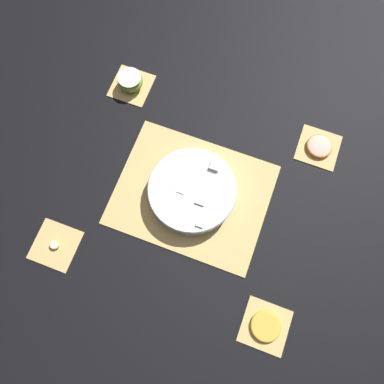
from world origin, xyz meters
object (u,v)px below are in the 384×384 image
orange_slice_whole (266,326)px  grapefruit_slice (319,146)px  apple_half (130,81)px  fruit_salad_bowl (192,191)px  banana_coin_single (54,245)px

orange_slice_whole → grapefruit_slice: 0.57m
orange_slice_whole → apple_half: bearing=138.5°
fruit_salad_bowl → orange_slice_whole: bearing=-41.5°
apple_half → orange_slice_whole: bearing=-41.5°
orange_slice_whole → banana_coin_single: size_ratio=2.94×
orange_slice_whole → fruit_salad_bowl: bearing=138.5°
apple_half → banana_coin_single: 0.57m
fruit_salad_bowl → grapefruit_slice: fruit_salad_bowl is taller
fruit_salad_bowl → banana_coin_single: bearing=-138.5°
apple_half → grapefruit_slice: 0.64m
orange_slice_whole → banana_coin_single: orange_slice_whole is taller
fruit_salad_bowl → banana_coin_single: 0.43m
apple_half → grapefruit_slice: bearing=0.0°
fruit_salad_bowl → orange_slice_whole: fruit_salad_bowl is taller
fruit_salad_bowl → apple_half: size_ratio=3.18×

